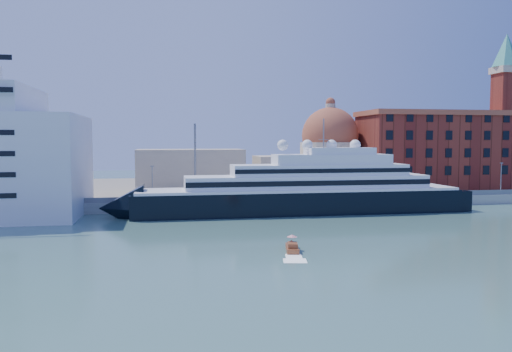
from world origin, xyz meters
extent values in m
plane|color=#3C6962|center=(0.00, 0.00, 0.00)|extent=(400.00, 400.00, 0.00)
cube|color=gray|center=(0.00, 34.00, 1.25)|extent=(180.00, 10.00, 2.50)
cube|color=slate|center=(0.00, 75.00, 1.00)|extent=(260.00, 72.00, 2.00)
cube|color=slate|center=(0.00, 29.50, 3.10)|extent=(180.00, 0.10, 1.20)
cube|color=black|center=(2.84, 23.00, 2.10)|extent=(74.42, 11.45, 6.20)
cone|color=black|center=(-36.28, 23.00, 2.10)|extent=(9.54, 11.45, 11.45)
cube|color=black|center=(40.05, 23.00, 1.91)|extent=(5.72, 10.50, 5.72)
cube|color=white|center=(2.84, 23.00, 5.44)|extent=(72.52, 11.64, 0.57)
cube|color=white|center=(4.74, 23.00, 7.16)|extent=(55.34, 9.54, 2.86)
cube|color=black|center=(4.74, 18.23, 7.16)|extent=(55.34, 0.15, 1.14)
cube|color=white|center=(7.61, 23.00, 9.83)|extent=(40.07, 8.59, 2.48)
cube|color=white|center=(10.47, 23.00, 12.21)|extent=(26.72, 7.63, 2.29)
cube|color=white|center=(12.38, 23.00, 14.12)|extent=(15.27, 6.68, 1.53)
cylinder|color=slate|center=(8.56, 23.00, 18.13)|extent=(0.29, 0.29, 6.68)
sphere|color=white|center=(-0.98, 23.00, 15.46)|extent=(2.48, 2.48, 2.48)
sphere|color=white|center=(4.74, 23.00, 15.46)|extent=(2.48, 2.48, 2.48)
sphere|color=white|center=(10.47, 23.00, 15.46)|extent=(2.48, 2.48, 2.48)
sphere|color=white|center=(16.19, 23.00, 15.46)|extent=(2.48, 2.48, 2.48)
cube|color=white|center=(-51.93, 21.01, 0.53)|extent=(11.07, 6.46, 1.40)
cube|color=white|center=(-50.26, 20.49, 1.66)|extent=(3.99, 3.13, 1.05)
cube|color=brown|center=(-8.49, -14.93, 0.31)|extent=(2.74, 5.55, 0.88)
cube|color=brown|center=(-8.66, -15.80, 1.06)|extent=(1.81, 2.44, 0.71)
cylinder|color=slate|center=(-8.41, -14.49, 1.42)|extent=(0.05, 0.05, 1.42)
cone|color=red|center=(-8.41, -14.49, 2.21)|extent=(1.59, 1.59, 0.35)
cube|color=maroon|center=(52.00, 52.00, 13.00)|extent=(42.00, 18.00, 22.00)
cube|color=#994B32|center=(52.00, 52.00, 24.50)|extent=(43.00, 19.00, 1.50)
cube|color=maroon|center=(76.00, 52.00, 19.50)|extent=(6.00, 6.00, 35.00)
cube|color=beige|center=(76.00, 52.00, 38.00)|extent=(7.00, 7.00, 2.00)
cone|color=teal|center=(76.00, 52.00, 44.00)|extent=(8.40, 8.40, 10.00)
cylinder|color=beige|center=(22.00, 58.00, 9.00)|extent=(18.00, 18.00, 14.00)
sphere|color=#994B32|center=(22.00, 58.00, 18.00)|extent=(17.00, 17.00, 17.00)
cylinder|color=beige|center=(22.00, 58.00, 26.00)|extent=(3.00, 3.00, 3.00)
cube|color=beige|center=(8.00, 56.00, 7.00)|extent=(18.00, 14.00, 10.00)
cube|color=beige|center=(-20.00, 58.00, 8.00)|extent=(30.00, 16.00, 12.00)
cylinder|color=slate|center=(-60.00, 31.00, 6.50)|extent=(0.24, 0.24, 8.00)
cube|color=slate|center=(-60.00, 31.00, 10.60)|extent=(0.80, 0.30, 0.25)
cylinder|color=slate|center=(-30.00, 31.00, 6.50)|extent=(0.24, 0.24, 8.00)
cube|color=slate|center=(-30.00, 31.00, 10.60)|extent=(0.80, 0.30, 0.25)
cylinder|color=slate|center=(0.00, 31.00, 6.50)|extent=(0.24, 0.24, 8.00)
cube|color=slate|center=(0.00, 31.00, 10.60)|extent=(0.80, 0.30, 0.25)
cylinder|color=slate|center=(30.00, 31.00, 6.50)|extent=(0.24, 0.24, 8.00)
cube|color=slate|center=(30.00, 31.00, 10.60)|extent=(0.80, 0.30, 0.25)
cylinder|color=slate|center=(60.00, 31.00, 6.50)|extent=(0.24, 0.24, 8.00)
cube|color=slate|center=(60.00, 31.00, 10.60)|extent=(0.80, 0.30, 0.25)
cylinder|color=slate|center=(-20.00, 33.00, 11.50)|extent=(0.50, 0.50, 18.00)
camera|label=1|loc=(-26.94, -86.19, 16.41)|focal=35.00mm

